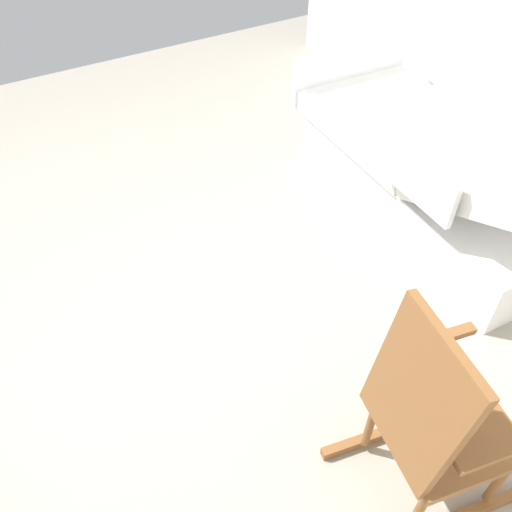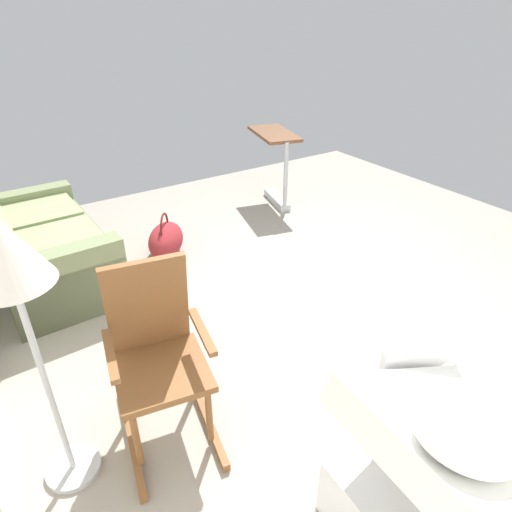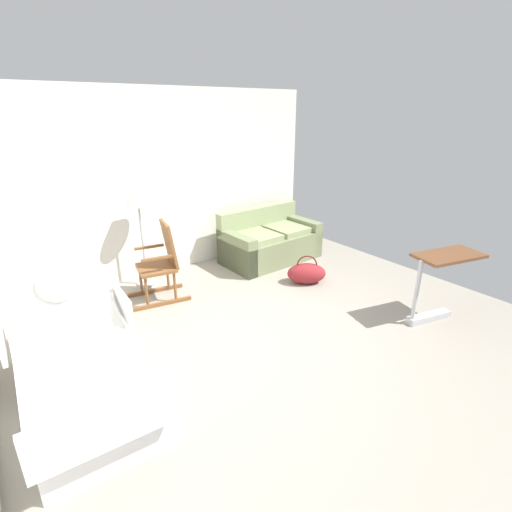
# 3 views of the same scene
# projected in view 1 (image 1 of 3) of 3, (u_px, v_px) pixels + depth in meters

# --- Properties ---
(ground_plane) EXTENTS (6.29, 6.29, 0.00)m
(ground_plane) POSITION_uv_depth(u_px,v_px,m) (176.00, 295.00, 3.13)
(ground_plane) COLOR gray
(hospital_bed) EXTENTS (1.08, 2.13, 0.99)m
(hospital_bed) POSITION_uv_depth(u_px,v_px,m) (439.00, 173.00, 3.47)
(hospital_bed) COLOR silver
(hospital_bed) RESTS_ON ground
(rocking_chair) EXTENTS (0.83, 0.60, 1.05)m
(rocking_chair) POSITION_uv_depth(u_px,v_px,m) (432.00, 422.00, 2.01)
(rocking_chair) COLOR brown
(rocking_chair) RESTS_ON ground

